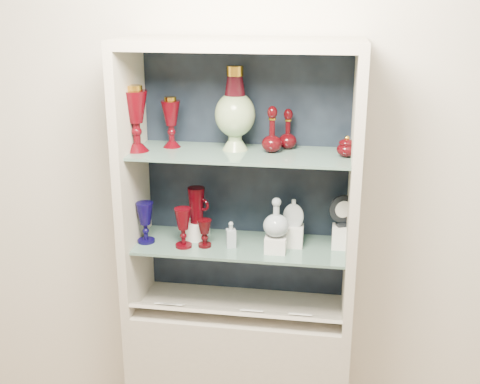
% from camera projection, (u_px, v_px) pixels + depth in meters
% --- Properties ---
extents(wall_back, '(3.50, 0.02, 2.80)m').
position_uv_depth(wall_back, '(248.00, 157.00, 2.75)').
color(wall_back, silver).
rests_on(wall_back, ground).
extents(cabinet_base, '(1.00, 0.40, 0.75)m').
position_uv_depth(cabinet_base, '(240.00, 376.00, 2.87)').
color(cabinet_base, '#BAB19F').
rests_on(cabinet_base, ground).
extents(cabinet_back_panel, '(0.98, 0.02, 1.15)m').
position_uv_depth(cabinet_back_panel, '(246.00, 174.00, 2.75)').
color(cabinet_back_panel, black).
rests_on(cabinet_back_panel, cabinet_base).
extents(cabinet_side_left, '(0.04, 0.40, 1.15)m').
position_uv_depth(cabinet_side_left, '(132.00, 181.00, 2.64)').
color(cabinet_side_left, '#BAB19F').
rests_on(cabinet_side_left, cabinet_base).
extents(cabinet_side_right, '(0.04, 0.40, 1.15)m').
position_uv_depth(cabinet_side_right, '(354.00, 192.00, 2.50)').
color(cabinet_side_right, '#BAB19F').
rests_on(cabinet_side_right, cabinet_base).
extents(cabinet_top_cap, '(1.00, 0.40, 0.04)m').
position_uv_depth(cabinet_top_cap, '(240.00, 44.00, 2.39)').
color(cabinet_top_cap, '#BAB19F').
rests_on(cabinet_top_cap, cabinet_side_left).
extents(shelf_lower, '(0.92, 0.34, 0.01)m').
position_uv_depth(shelf_lower, '(241.00, 245.00, 2.68)').
color(shelf_lower, slate).
rests_on(shelf_lower, cabinet_side_left).
extents(shelf_upper, '(0.92, 0.34, 0.01)m').
position_uv_depth(shelf_upper, '(241.00, 154.00, 2.55)').
color(shelf_upper, slate).
rests_on(shelf_upper, cabinet_side_left).
extents(label_ledge, '(0.92, 0.17, 0.09)m').
position_uv_depth(label_ledge, '(236.00, 312.00, 2.64)').
color(label_ledge, '#BAB19F').
rests_on(label_ledge, cabinet_base).
extents(label_card_0, '(0.10, 0.06, 0.03)m').
position_uv_depth(label_card_0, '(300.00, 314.00, 2.59)').
color(label_card_0, white).
rests_on(label_card_0, label_ledge).
extents(label_card_1, '(0.10, 0.06, 0.03)m').
position_uv_depth(label_card_1, '(173.00, 304.00, 2.68)').
color(label_card_1, white).
rests_on(label_card_1, label_ledge).
extents(label_card_2, '(0.10, 0.06, 0.03)m').
position_uv_depth(label_card_2, '(252.00, 310.00, 2.62)').
color(label_card_2, white).
rests_on(label_card_2, label_ledge).
extents(label_card_3, '(0.10, 0.06, 0.03)m').
position_uv_depth(label_card_3, '(167.00, 304.00, 2.68)').
color(label_card_3, white).
rests_on(label_card_3, label_ledge).
extents(pedestal_lamp_left, '(0.11, 0.11, 0.28)m').
position_uv_depth(pedestal_lamp_left, '(136.00, 119.00, 2.53)').
color(pedestal_lamp_left, '#4D040B').
rests_on(pedestal_lamp_left, shelf_upper).
extents(pedestal_lamp_right, '(0.10, 0.10, 0.22)m').
position_uv_depth(pedestal_lamp_right, '(171.00, 122.00, 2.60)').
color(pedestal_lamp_right, '#4D040B').
rests_on(pedestal_lamp_right, shelf_upper).
extents(enamel_urn, '(0.21, 0.21, 0.36)m').
position_uv_depth(enamel_urn, '(235.00, 109.00, 2.54)').
color(enamel_urn, '#124C29').
rests_on(enamel_urn, shelf_upper).
extents(ruby_decanter_a, '(0.10, 0.10, 0.22)m').
position_uv_depth(ruby_decanter_a, '(272.00, 127.00, 2.51)').
color(ruby_decanter_a, '#3D0509').
rests_on(ruby_decanter_a, shelf_upper).
extents(ruby_decanter_b, '(0.09, 0.09, 0.19)m').
position_uv_depth(ruby_decanter_b, '(288.00, 128.00, 2.58)').
color(ruby_decanter_b, '#3D0509').
rests_on(ruby_decanter_b, shelf_upper).
extents(lidded_bowl, '(0.08, 0.08, 0.09)m').
position_uv_depth(lidded_bowl, '(347.00, 146.00, 2.46)').
color(lidded_bowl, '#3D0509').
rests_on(lidded_bowl, shelf_upper).
extents(cobalt_goblet, '(0.09, 0.09, 0.19)m').
position_uv_depth(cobalt_goblet, '(145.00, 223.00, 2.67)').
color(cobalt_goblet, '#0B043E').
rests_on(cobalt_goblet, shelf_lower).
extents(ruby_goblet_tall, '(0.09, 0.09, 0.18)m').
position_uv_depth(ruby_goblet_tall, '(183.00, 228.00, 2.62)').
color(ruby_goblet_tall, '#4D040B').
rests_on(ruby_goblet_tall, shelf_lower).
extents(ruby_goblet_small, '(0.08, 0.08, 0.12)m').
position_uv_depth(ruby_goblet_small, '(205.00, 233.00, 2.63)').
color(ruby_goblet_small, '#3D0509').
rests_on(ruby_goblet_small, shelf_lower).
extents(riser_ruby_pitcher, '(0.10, 0.10, 0.08)m').
position_uv_depth(riser_ruby_pitcher, '(197.00, 230.00, 2.72)').
color(riser_ruby_pitcher, silver).
rests_on(riser_ruby_pitcher, shelf_lower).
extents(ruby_pitcher, '(0.14, 0.12, 0.16)m').
position_uv_depth(ruby_pitcher, '(197.00, 205.00, 2.68)').
color(ruby_pitcher, '#4D040B').
rests_on(ruby_pitcher, riser_ruby_pitcher).
extents(clear_square_bottle, '(0.05, 0.05, 0.12)m').
position_uv_depth(clear_square_bottle, '(231.00, 234.00, 2.63)').
color(clear_square_bottle, '#8E9DA6').
rests_on(clear_square_bottle, shelf_lower).
extents(riser_flat_flask, '(0.09, 0.09, 0.09)m').
position_uv_depth(riser_flat_flask, '(293.00, 236.00, 2.65)').
color(riser_flat_flask, silver).
rests_on(riser_flat_flask, shelf_lower).
extents(flat_flask, '(0.09, 0.04, 0.13)m').
position_uv_depth(flat_flask, '(293.00, 213.00, 2.62)').
color(flat_flask, silver).
rests_on(flat_flask, riser_flat_flask).
extents(riser_clear_round_decanter, '(0.09, 0.09, 0.07)m').
position_uv_depth(riser_clear_round_decanter, '(276.00, 244.00, 2.59)').
color(riser_clear_round_decanter, silver).
rests_on(riser_clear_round_decanter, shelf_lower).
extents(clear_round_decanter, '(0.14, 0.14, 0.17)m').
position_uv_depth(clear_round_decanter, '(276.00, 218.00, 2.55)').
color(clear_round_decanter, '#8E9DA6').
rests_on(clear_round_decanter, riser_clear_round_decanter).
extents(riser_cameo_medallion, '(0.08, 0.08, 0.10)m').
position_uv_depth(riser_cameo_medallion, '(341.00, 237.00, 2.62)').
color(riser_cameo_medallion, silver).
rests_on(riser_cameo_medallion, shelf_lower).
extents(cameo_medallion, '(0.13, 0.09, 0.15)m').
position_uv_depth(cameo_medallion, '(343.00, 210.00, 2.59)').
color(cameo_medallion, black).
rests_on(cameo_medallion, riser_cameo_medallion).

